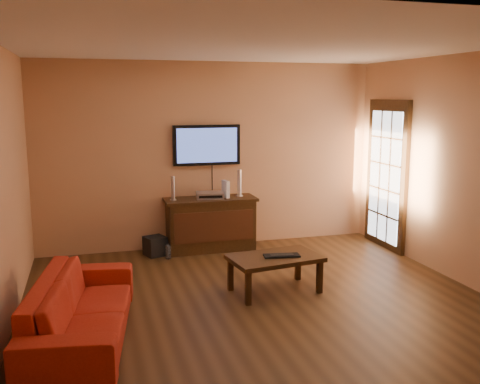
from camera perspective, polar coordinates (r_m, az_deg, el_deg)
name	(u,v)px	position (r m, az deg, el deg)	size (l,w,h in m)	color
ground_plane	(263,306)	(5.83, 2.48, -12.05)	(5.00, 5.00, 0.00)	#37220F
room_walls	(247,143)	(6.02, 0.71, 5.25)	(5.00, 5.00, 5.00)	tan
french_door	(386,177)	(8.08, 15.35, 1.59)	(0.07, 1.02, 2.22)	black
media_console	(211,224)	(7.76, -3.14, -3.41)	(1.32, 0.50, 0.76)	black
television	(207,145)	(7.78, -3.57, 5.02)	(0.99, 0.08, 0.58)	black
coffee_table	(275,261)	(6.13, 3.74, -7.33)	(1.09, 0.74, 0.42)	black
sofa	(81,298)	(5.16, -16.58, -10.83)	(2.01, 0.59, 0.78)	#A82312
speaker_left	(173,189)	(7.55, -7.16, 0.29)	(0.09, 0.09, 0.34)	silver
speaker_right	(239,184)	(7.79, -0.07, 0.86)	(0.11, 0.11, 0.39)	silver
av_receiver	(210,195)	(7.68, -3.23, -0.33)	(0.39, 0.28, 0.09)	silver
game_console	(226,189)	(7.71, -1.55, 0.32)	(0.05, 0.18, 0.25)	white
subwoofer	(155,246)	(7.63, -9.02, -5.71)	(0.27, 0.27, 0.27)	black
bottle	(168,252)	(7.46, -7.68, -6.33)	(0.07, 0.07, 0.21)	white
keyboard	(282,255)	(6.10, 4.47, -6.76)	(0.42, 0.21, 0.02)	black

